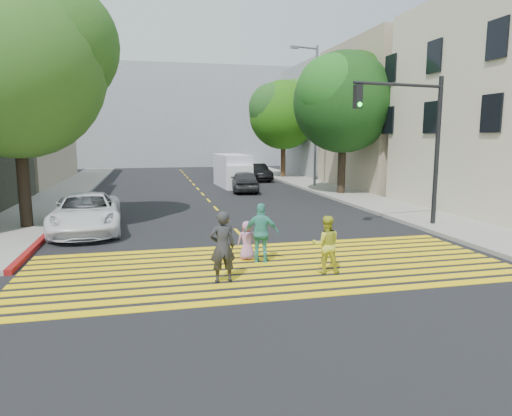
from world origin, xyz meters
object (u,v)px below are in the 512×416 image
object	(u,v)px
tree_left	(17,59)
pedestrian_child	(247,240)
tree_right_near	(344,97)
tree_right_far	(284,111)
pedestrian_man	(222,247)
dark_car_parked	(257,172)
white_van	(233,172)
pedestrian_extra	(262,233)
dark_car_near	(244,181)
silver_car	(224,168)
traffic_signal	(416,131)
pedestrian_woman	(326,244)
white_sedan	(86,213)

from	to	relation	value
tree_left	pedestrian_child	xyz separation A→B (m)	(7.36, -6.21, -5.84)
tree_right_near	tree_right_far	size ratio (longest dim) A/B	1.04
tree_right_far	pedestrian_man	size ratio (longest dim) A/B	4.75
dark_car_parked	white_van	distance (m)	4.85
white_van	tree_left	bearing A→B (deg)	-131.09
pedestrian_extra	dark_car_near	xyz separation A→B (m)	(2.94, 16.82, -0.16)
tree_left	silver_car	bearing A→B (deg)	63.97
silver_car	traffic_signal	world-z (taller)	traffic_signal
tree_right_far	white_van	world-z (taller)	tree_right_far
pedestrian_man	pedestrian_woman	xyz separation A→B (m)	(2.79, 0.13, -0.12)
pedestrian_man	pedestrian_child	bearing A→B (deg)	-121.71
pedestrian_woman	white_van	distance (m)	21.43
tree_right_far	white_van	size ratio (longest dim) A/B	1.70
pedestrian_man	white_sedan	bearing A→B (deg)	-63.32
pedestrian_man	white_van	xyz separation A→B (m)	(4.13, 21.51, 0.20)
white_van	dark_car_near	bearing A→B (deg)	-89.92
tree_right_far	silver_car	distance (m)	7.98
white_sedan	dark_car_near	size ratio (longest dim) A/B	1.28
pedestrian_man	traffic_signal	size ratio (longest dim) A/B	0.30
dark_car_parked	white_van	bearing A→B (deg)	-128.71
dark_car_near	pedestrian_man	bearing A→B (deg)	82.51
tree_right_near	pedestrian_man	distance (m)	18.89
pedestrian_man	pedestrian_child	distance (m)	2.16
pedestrian_child	dark_car_near	distance (m)	16.77
pedestrian_man	white_sedan	xyz separation A→B (m)	(-4.10, 7.12, -0.16)
tree_left	white_sedan	distance (m)	6.19
white_sedan	pedestrian_man	bearing A→B (deg)	-63.50
pedestrian_woman	traffic_signal	xyz separation A→B (m)	(5.46, 4.75, 3.04)
tree_right_far	pedestrian_extra	distance (m)	27.59
tree_left	dark_car_near	distance (m)	15.83
pedestrian_man	dark_car_near	size ratio (longest dim) A/B	0.43
pedestrian_woman	silver_car	bearing A→B (deg)	-82.27
pedestrian_woman	tree_right_far	bearing A→B (deg)	-92.40
pedestrian_child	traffic_signal	bearing A→B (deg)	-154.04
tree_left	white_van	bearing A→B (deg)	52.02
pedestrian_extra	white_van	distance (m)	20.20
pedestrian_child	white_van	size ratio (longest dim) A/B	0.23
tree_right_far	pedestrian_extra	xyz separation A→B (m)	(-8.32, -25.85, -4.89)
pedestrian_extra	dark_car_near	distance (m)	17.08
pedestrian_extra	tree_left	bearing A→B (deg)	-21.52
dark_car_near	tree_right_near	bearing A→B (deg)	157.12
tree_right_near	white_sedan	bearing A→B (deg)	-149.68
tree_right_near	dark_car_parked	distance (m)	11.88
dark_car_near	silver_car	distance (m)	13.05
white_sedan	dark_car_near	world-z (taller)	white_sedan
white_sedan	traffic_signal	size ratio (longest dim) A/B	0.90
pedestrian_man	dark_car_parked	bearing A→B (deg)	-108.32
tree_right_near	dark_car_near	distance (m)	8.23
tree_left	dark_car_parked	size ratio (longest dim) A/B	2.25
tree_right_near	dark_car_near	size ratio (longest dim) A/B	2.12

